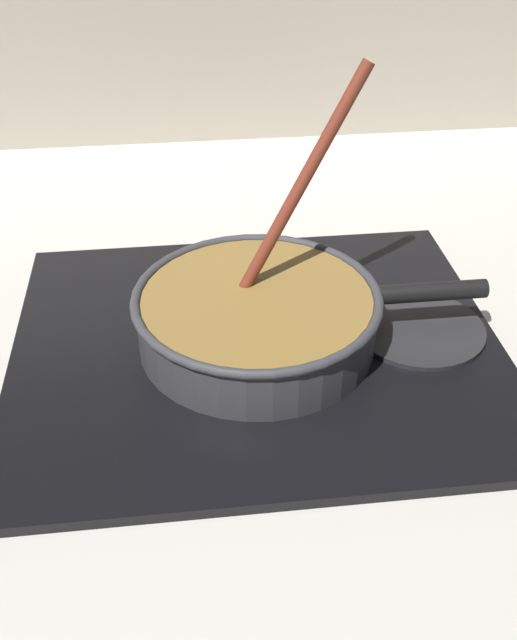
{
  "coord_description": "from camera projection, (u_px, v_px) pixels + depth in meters",
  "views": [
    {
      "loc": [
        -0.08,
        -0.55,
        0.53
      ],
      "look_at": [
        0.0,
        0.13,
        0.04
      ],
      "focal_mm": 41.48,
      "sensor_mm": 36.0,
      "label": 1
    }
  ],
  "objects": [
    {
      "name": "spare_burner",
      "position": [
        418.0,
        328.0,
        0.87
      ],
      "size": [
        0.16,
        0.16,
        0.01
      ],
      "primitive_type": "cylinder",
      "color": "#262628",
      "rests_on": "hob_plate"
    },
    {
      "name": "ground",
      "position": [
        271.0,
        440.0,
        0.77
      ],
      "size": [
        2.4,
        1.6,
        0.04
      ],
      "primitive_type": "cube",
      "color": "beige"
    },
    {
      "name": "cooking_pan",
      "position": [
        260.0,
        316.0,
        0.83
      ],
      "size": [
        0.4,
        0.28,
        0.3
      ],
      "color": "#38383D",
      "rests_on": "hob_plate"
    },
    {
      "name": "burner_ring",
      "position": [
        258.0,
        339.0,
        0.85
      ],
      "size": [
        0.19,
        0.19,
        0.01
      ],
      "primitive_type": "torus",
      "color": "#592D0C",
      "rests_on": "hob_plate"
    },
    {
      "name": "hob_plate",
      "position": [
        258.0,
        346.0,
        0.86
      ],
      "size": [
        0.56,
        0.48,
        0.01
      ],
      "primitive_type": "cube",
      "color": "black",
      "rests_on": "ground"
    }
  ]
}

